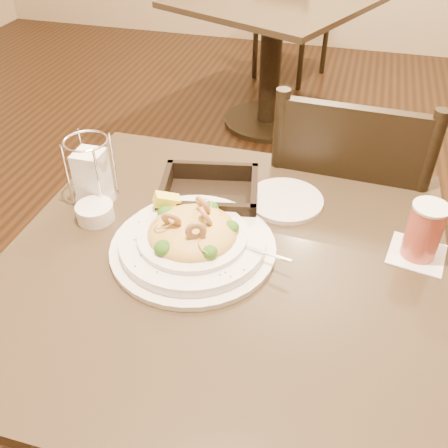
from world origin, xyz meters
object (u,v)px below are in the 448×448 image
(main_table, at_px, (222,332))
(napkin_caddy, at_px, (92,174))
(drink_glass, at_px, (424,232))
(bread_basket, at_px, (209,196))
(dining_chair_far, at_px, (290,5))
(background_table, at_px, (272,42))
(pasta_bowl, at_px, (193,238))
(dining_chair_near, at_px, (341,216))
(butter_ramekin, at_px, (95,212))
(side_plate, at_px, (285,200))

(main_table, distance_m, napkin_caddy, 0.47)
(drink_glass, distance_m, bread_basket, 0.47)
(dining_chair_far, distance_m, bread_basket, 2.60)
(background_table, distance_m, pasta_bowl, 2.03)
(dining_chair_far, distance_m, pasta_bowl, 2.77)
(pasta_bowl, relative_size, napkin_caddy, 2.40)
(bread_basket, bearing_deg, napkin_caddy, -169.07)
(dining_chair_near, distance_m, drink_glass, 0.51)
(pasta_bowl, xyz_separation_m, drink_glass, (0.45, 0.11, 0.03))
(main_table, xyz_separation_m, dining_chair_near, (0.23, 0.52, 0.00))
(napkin_caddy, height_order, butter_ramekin, napkin_caddy)
(dining_chair_far, relative_size, side_plate, 5.17)
(background_table, relative_size, dining_chair_near, 1.27)
(side_plate, bearing_deg, dining_chair_far, 98.78)
(pasta_bowl, bearing_deg, napkin_caddy, 157.77)
(side_plate, height_order, butter_ramekin, butter_ramekin)
(main_table, distance_m, bread_basket, 0.32)
(drink_glass, height_order, napkin_caddy, napkin_caddy)
(main_table, bearing_deg, dining_chair_near, 66.23)
(napkin_caddy, bearing_deg, side_plate, 13.49)
(background_table, relative_size, dining_chair_far, 1.27)
(napkin_caddy, bearing_deg, background_table, 87.93)
(background_table, xyz_separation_m, drink_glass, (0.67, -1.90, 0.29))
(bread_basket, relative_size, butter_ramekin, 3.00)
(bread_basket, bearing_deg, dining_chair_far, 94.86)
(dining_chair_near, bearing_deg, drink_glass, 114.53)
(pasta_bowl, height_order, side_plate, pasta_bowl)
(main_table, xyz_separation_m, bread_basket, (-0.08, 0.18, 0.25))
(side_plate, xyz_separation_m, butter_ramekin, (-0.40, -0.18, 0.01))
(dining_chair_near, height_order, dining_chair_far, same)
(bread_basket, distance_m, napkin_caddy, 0.28)
(pasta_bowl, bearing_deg, butter_ramekin, 170.10)
(butter_ramekin, bearing_deg, dining_chair_far, 89.72)
(pasta_bowl, relative_size, butter_ramekin, 4.57)
(main_table, height_order, bread_basket, bread_basket)
(dining_chair_far, bearing_deg, background_table, 111.24)
(dining_chair_near, bearing_deg, dining_chair_far, -74.01)
(drink_glass, relative_size, side_plate, 0.71)
(pasta_bowl, height_order, butter_ramekin, pasta_bowl)
(bread_basket, distance_m, side_plate, 0.18)
(bread_basket, bearing_deg, side_plate, 17.38)
(dining_chair_far, bearing_deg, dining_chair_near, 122.98)
(dining_chair_near, bearing_deg, pasta_bowl, 62.38)
(background_table, distance_m, napkin_caddy, 1.91)
(drink_glass, xyz_separation_m, bread_basket, (-0.47, 0.06, -0.04))
(napkin_caddy, bearing_deg, butter_ramekin, -63.78)
(dining_chair_near, xyz_separation_m, butter_ramekin, (-0.54, -0.46, 0.24))
(dining_chair_near, distance_m, butter_ramekin, 0.75)
(pasta_bowl, bearing_deg, dining_chair_far, 94.86)
(dining_chair_far, bearing_deg, pasta_bowl, 114.57)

